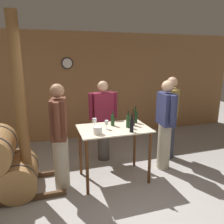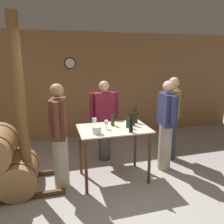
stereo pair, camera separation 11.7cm
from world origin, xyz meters
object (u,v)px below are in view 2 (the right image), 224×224
Objects in this scene: wine_bottle_far_right at (136,117)px; ice_bucket at (97,130)px; wine_bottle_center at (128,121)px; wine_glass_near_center at (106,123)px; wine_bottle_far_left at (113,120)px; wine_glass_near_left at (94,120)px; person_visitor_near_door at (172,117)px; wooden_post at (21,109)px; wine_glass_near_right at (129,119)px; wine_bottle_left at (131,125)px; person_visitor_with_scarf at (166,124)px; person_visitor_bearded at (104,119)px; wine_bottle_right at (133,119)px; person_host at (59,135)px.

wine_bottle_far_right is 0.87m from ice_bucket.
wine_bottle_center is 0.37m from wine_glass_near_center.
wine_bottle_far_left reaches higher than ice_bucket.
person_visitor_near_door is (1.67, 0.36, -0.15)m from wine_glass_near_left.
wooden_post is at bearing -170.87° from person_visitor_near_door.
person_visitor_near_door is at bearing 16.98° from wine_glass_near_right.
person_visitor_with_scarf is at bearing 23.69° from wine_bottle_left.
wooden_post is at bearing -152.13° from person_visitor_bearded.
wine_bottle_far_right is 0.18× the size of person_visitor_near_door.
wine_glass_near_center is at bearing 42.72° from ice_bucket.
wine_bottle_far_left is 0.28m from wine_bottle_center.
wine_bottle_center is 0.31m from wine_bottle_far_right.
person_visitor_bearded is at bearing 124.46° from wine_bottle_far_right.
wine_bottle_far_right is (0.22, 0.21, 0.00)m from wine_bottle_center.
wine_bottle_right is at bearing -65.98° from person_visitor_bearded.
person_visitor_with_scarf is at bearing -35.23° from person_visitor_bearded.
wine_bottle_far_left is at bearing 3.95° from wooden_post.
wooden_post reaches higher than wine_bottle_center.
person_visitor_bearded reaches higher than wine_bottle_left.
person_visitor_with_scarf is (1.36, 0.29, -0.10)m from ice_bucket.
wine_bottle_left is 0.17× the size of person_visitor_near_door.
wooden_post reaches higher than person_host.
wine_bottle_left is at bearing -105.14° from wine_glass_near_right.
wine_glass_near_left is 0.09× the size of person_visitor_with_scarf.
person_visitor_near_door reaches higher than wine_bottle_far_right.
wine_glass_near_center is 1.18m from person_visitor_with_scarf.
wine_glass_near_left is 1.06× the size of wine_glass_near_center.
wine_bottle_center reaches higher than wine_glass_near_left.
person_visitor_bearded is (-0.17, 1.07, -0.19)m from wine_bottle_left.
wine_glass_near_right reaches higher than ice_bucket.
ice_bucket is (-0.03, -0.32, -0.06)m from wine_glass_near_left.
wine_bottle_center is 1.26m from person_visitor_near_door.
person_host is (-1.35, -0.18, -0.14)m from wine_bottle_far_right.
wine_bottle_far_left reaches higher than wine_glass_near_center.
wine_glass_near_center is at bearing 176.58° from wine_bottle_center.
person_visitor_bearded is at bearing 70.18° from ice_bucket.
person_visitor_near_door is at bearing 12.20° from wine_glass_near_left.
wine_bottle_far_left is at bearing 8.72° from person_host.
person_visitor_with_scarf reaches higher than wine_bottle_far_left.
wooden_post is at bearing -179.50° from wine_bottle_right.
person_visitor_with_scarf is (2.44, 0.06, -0.45)m from wooden_post.
wine_glass_near_left is 0.09× the size of person_visitor_near_door.
person_visitor_with_scarf is 1.03× the size of person_visitor_bearded.
wine_bottle_center is 0.97× the size of wine_bottle_right.
wine_bottle_far_left is (1.43, 0.10, -0.31)m from wooden_post.
wine_glass_near_left is (-0.51, 0.39, 0.01)m from wine_bottle_left.
person_visitor_bearded is (0.01, 0.66, -0.17)m from wine_bottle_far_left.
wine_bottle_left is 0.36m from wine_bottle_right.
wine_bottle_right is (0.34, -0.08, 0.01)m from wine_bottle_far_left.
ice_bucket is (-0.35, -0.33, -0.04)m from wine_bottle_far_left.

